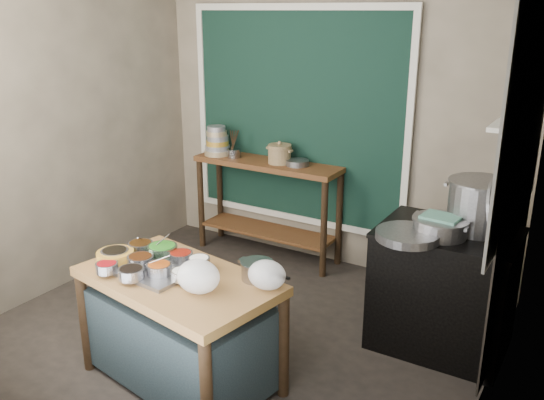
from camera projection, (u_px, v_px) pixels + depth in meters
The scene contains 30 objects.
floor at pixel (241, 328), 4.40m from camera, with size 3.50×3.00×0.02m, color #29231F.
back_wall at pixel (333, 115), 5.18m from camera, with size 3.50×0.02×2.80m, color gray.
left_wall at pixel (64, 123), 4.82m from camera, with size 0.02×3.00×2.80m, color gray.
right_wall at pixel (508, 187), 3.09m from camera, with size 0.02×3.00×2.80m, color gray.
curtain_panel at pixel (296, 118), 5.34m from camera, with size 2.10×0.02×1.90m, color black.
curtain_frame at pixel (296, 118), 5.33m from camera, with size 2.22×0.03×2.02m, color beige, non-canonical shape.
tile_panel at pixel (530, 90), 3.41m from camera, with size 0.02×1.70×1.70m, color #B2B2AA.
soot_patch at pixel (509, 262), 3.85m from camera, with size 0.01×1.30×1.30m, color black.
wall_shelf at pixel (515, 122), 3.78m from camera, with size 0.22×0.70×0.03m, color beige.
prep_table at pixel (180, 330), 3.64m from camera, with size 1.25×0.72×0.75m, color brown.
back_counter at pixel (267, 209), 5.56m from camera, with size 1.45×0.40×0.95m, color brown.
stove_block at pixel (443, 291), 4.04m from camera, with size 0.90×0.68×0.85m, color black.
stove_top at pixel (449, 233), 3.91m from camera, with size 0.92×0.69×0.03m, color black.
condiment_tray at pixel (151, 268), 3.61m from camera, with size 0.56×0.40×0.02m, color gray.
condiment_bowls at pixel (150, 260), 3.62m from camera, with size 0.70×0.52×0.08m.
yellow_basin at pixel (116, 258), 3.68m from camera, with size 0.24×0.24×0.09m, color #B39422.
saucepan at pixel (257, 270), 3.48m from camera, with size 0.21×0.21×0.11m, color gray, non-canonical shape.
plastic_bag_a at pixel (198, 276), 3.30m from camera, with size 0.26×0.22×0.20m, color white.
plastic_bag_b at pixel (267, 275), 3.35m from camera, with size 0.23×0.20×0.17m, color white.
bowl_stack at pixel (217, 142), 5.61m from camera, with size 0.25×0.25×0.28m.
utensil_cup at pixel (234, 153), 5.53m from camera, with size 0.14×0.14×0.08m, color gray.
ceramic_crock at pixel (279, 155), 5.31m from camera, with size 0.23×0.23×0.15m, color olive, non-canonical shape.
wide_bowl at pixel (297, 163), 5.25m from camera, with size 0.21×0.21×0.05m, color gray.
stock_pot at pixel (480, 206), 3.86m from camera, with size 0.45×0.45×0.35m, color gray, non-canonical shape.
pot_lid at pixel (495, 211), 3.68m from camera, with size 0.41×0.41×0.02m, color gray.
steamer at pixel (440, 227), 3.80m from camera, with size 0.38×0.38×0.12m, color gray, non-canonical shape.
green_cloth at pixel (441, 217), 3.77m from camera, with size 0.24×0.18×0.02m, color slate.
shallow_pan at pixel (408, 235), 3.75m from camera, with size 0.42×0.42×0.05m, color gray.
shelf_bowl_stack at pixel (514, 114), 3.70m from camera, with size 0.14×0.14×0.11m.
shelf_bowl_green at pixel (521, 112), 3.95m from camera, with size 0.14×0.14×0.05m, color gray.
Camera 1 is at (2.20, -3.19, 2.31)m, focal length 38.00 mm.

